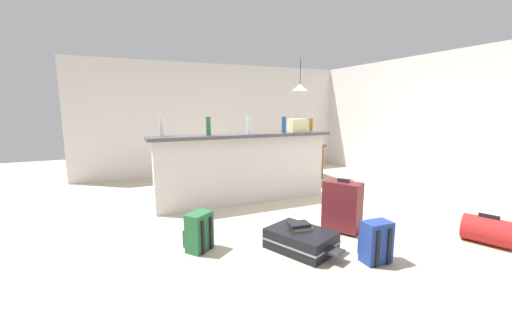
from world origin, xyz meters
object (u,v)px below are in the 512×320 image
suitcase_flat_black (301,240)px  duffel_bag_red (487,231)px  dining_table (294,149)px  backpack_blue (376,242)px  bottle_blue (284,125)px  bottle_amber (311,125)px  bottle_white (161,127)px  bottle_green (208,126)px  dining_chair_near_partition (305,159)px  pendant_lamp (300,88)px  grocery_bag (297,125)px  backpack_green (199,232)px  suitcase_upright_maroon (342,206)px  book_stack (300,226)px  bottle_clear (249,125)px

suitcase_flat_black → duffel_bag_red: size_ratio=1.60×
dining_table → backpack_blue: 3.83m
bottle_blue → suitcase_flat_black: 2.23m
bottle_amber → duffel_bag_red: 2.89m
bottle_white → suitcase_flat_black: bottle_white is taller
bottle_green → bottle_amber: bearing=3.2°
dining_chair_near_partition → pendant_lamp: 1.53m
backpack_blue → bottle_green: bearing=114.2°
bottle_green → bottle_blue: 1.25m
grocery_bag → backpack_green: 2.64m
bottle_green → suitcase_flat_black: (0.50, -1.78, -1.14)m
grocery_bag → bottle_blue: bearing=-172.1°
bottle_green → dining_chair_near_partition: bearing=18.6°
dining_chair_near_partition → suitcase_flat_black: size_ratio=1.04×
dining_table → dining_chair_near_partition: 0.59m
dining_table → suitcase_upright_maroon: size_ratio=1.64×
duffel_bag_red → backpack_blue: backpack_blue is taller
book_stack → dining_chair_near_partition: bearing=56.5°
book_stack → bottle_white: bearing=122.3°
bottle_amber → pendant_lamp: bearing=67.1°
dining_table → backpack_green: size_ratio=2.62×
backpack_green → book_stack: bearing=-22.1°
bottle_blue → bottle_amber: bottle_blue is taller
backpack_blue → bottle_clear: bearing=100.2°
grocery_bag → suitcase_upright_maroon: bearing=-100.1°
suitcase_flat_black → book_stack: size_ratio=3.39×
pendant_lamp → suitcase_flat_black: pendant_lamp is taller
suitcase_flat_black → suitcase_upright_maroon: size_ratio=1.33×
suitcase_upright_maroon → backpack_green: bearing=173.2°
pendant_lamp → book_stack: size_ratio=2.61×
bottle_clear → bottle_white: bearing=174.7°
bottle_amber → dining_table: bottle_amber is taller
bottle_white → dining_chair_near_partition: 2.96m
bottle_green → pendant_lamp: size_ratio=0.40×
bottle_white → dining_chair_near_partition: size_ratio=0.30×
bottle_clear → book_stack: (-0.12, -1.71, -1.00)m
dining_chair_near_partition → dining_table: bearing=80.4°
bottle_blue → backpack_blue: (-0.21, -2.29, -1.04)m
pendant_lamp → suitcase_flat_black: size_ratio=0.77×
suitcase_upright_maroon → bottle_white: bearing=139.3°
bottle_green → duffel_bag_red: 3.71m
bottle_clear → grocery_bag: 0.89m
bottle_green → bottle_amber: bottle_green is taller
bottle_green → backpack_green: bearing=-110.8°
bottle_blue → dining_chair_near_partition: bearing=39.6°
bottle_amber → bottle_clear: bearing=-173.7°
book_stack → bottle_clear: bearing=85.9°
backpack_blue → backpack_green: bearing=147.8°
bottle_clear → backpack_green: size_ratio=0.67×
pendant_lamp → book_stack: 3.91m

